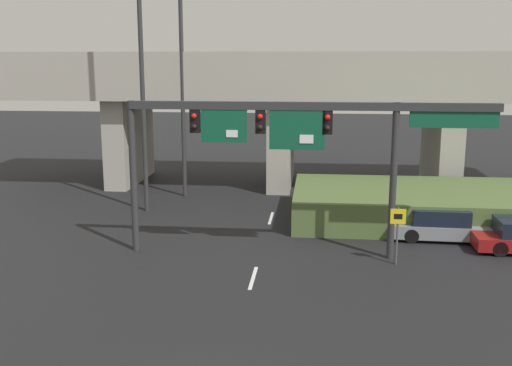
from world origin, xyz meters
TOP-DOWN VIEW (x-y plane):
  - lane_markings at (0.00, 13.39)m, footprint 0.14×28.36m
  - signal_gantry at (1.21, 11.88)m, footprint 14.79×0.44m
  - speed_limit_sign at (5.48, 11.12)m, footprint 0.60×0.11m
  - highway_light_pole_near at (-5.51, 22.33)m, footprint 0.70×0.36m
  - highway_light_pole_far at (-6.79, 18.64)m, footprint 0.70×0.36m
  - overpass_bridge at (0.00, 26.30)m, footprint 35.53×8.24m
  - grass_embankment at (7.68, 18.13)m, footprint 12.99×7.39m
  - parked_sedan_near_right at (7.97, 14.85)m, footprint 4.86×2.00m

SIDE VIEW (x-z plane):
  - lane_markings at x=0.00m, z-range 0.00..0.01m
  - parked_sedan_near_right at x=7.97m, z-range -0.05..1.39m
  - grass_embankment at x=7.68m, z-range 0.00..1.58m
  - speed_limit_sign at x=5.48m, z-range 0.36..2.69m
  - signal_gantry at x=1.21m, z-range 1.94..8.28m
  - overpass_bridge at x=0.00m, z-range 1.58..10.01m
  - highway_light_pole_near at x=-5.51m, z-range 0.37..13.07m
  - highway_light_pole_far at x=-6.79m, z-range 0.38..17.46m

